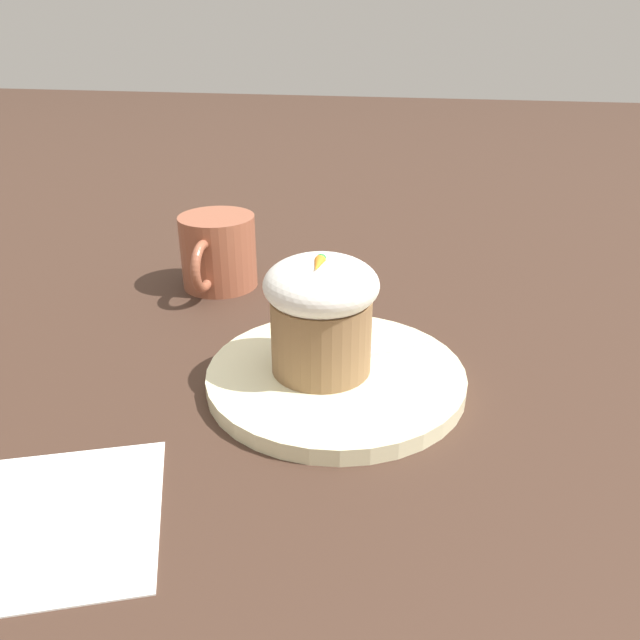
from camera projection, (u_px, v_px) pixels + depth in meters
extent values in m
plane|color=#3D281E|center=(336.00, 384.00, 0.51)|extent=(4.00, 4.00, 0.00)
cylinder|color=beige|center=(336.00, 377.00, 0.51)|extent=(0.21, 0.21, 0.01)
cylinder|color=olive|center=(320.00, 337.00, 0.49)|extent=(0.08, 0.08, 0.06)
ellipsoid|color=white|center=(320.00, 287.00, 0.47)|extent=(0.09, 0.09, 0.04)
cone|color=orange|center=(318.00, 265.00, 0.45)|extent=(0.02, 0.01, 0.01)
sphere|color=green|center=(320.00, 261.00, 0.46)|extent=(0.01, 0.01, 0.01)
cube|color=silver|center=(387.00, 349.00, 0.53)|extent=(0.06, 0.07, 0.00)
ellipsoid|color=silver|center=(329.00, 360.00, 0.51)|extent=(0.05, 0.05, 0.01)
cylinder|color=#9E563D|center=(219.00, 251.00, 0.68)|extent=(0.08, 0.08, 0.08)
torus|color=#9E563D|center=(204.00, 266.00, 0.64)|extent=(0.06, 0.01, 0.06)
cube|color=white|center=(66.00, 518.00, 0.37)|extent=(0.16, 0.15, 0.00)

